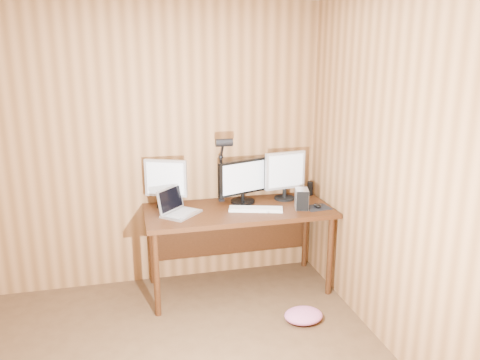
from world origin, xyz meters
name	(u,v)px	position (x,y,z in m)	size (l,w,h in m)	color
room_shell	(127,230)	(0.00, 0.00, 1.25)	(4.00, 4.00, 4.00)	#4E341E
desk	(237,219)	(0.93, 1.70, 0.63)	(1.60, 0.70, 0.75)	#391B0B
monitor_center	(243,181)	(1.01, 1.79, 0.95)	(0.48, 0.22, 0.39)	black
monitor_left	(166,182)	(0.33, 1.83, 0.98)	(0.35, 0.18, 0.42)	black
monitor_right	(285,174)	(1.41, 1.80, 0.99)	(0.39, 0.19, 0.44)	black
laptop	(177,208)	(0.40, 1.62, 0.81)	(0.39, 0.39, 0.22)	silver
keyboard	(256,209)	(1.06, 1.56, 0.76)	(0.48, 0.27, 0.02)	white
mousepad	(317,208)	(1.60, 1.49, 0.75)	(0.21, 0.17, 0.00)	black
mouse	(317,205)	(1.60, 1.49, 0.77)	(0.06, 0.10, 0.04)	black
hard_drive	(302,199)	(1.46, 1.51, 0.84)	(0.14, 0.18, 0.17)	silver
phone	(268,210)	(1.16, 1.51, 0.76)	(0.07, 0.11, 0.01)	silver
speaker	(310,188)	(1.68, 1.87, 0.82)	(0.05, 0.05, 0.13)	black
desk_lamp	(223,160)	(0.83, 1.82, 1.14)	(0.15, 0.21, 0.63)	black
fabric_pile	(303,316)	(1.29, 0.97, 0.05)	(0.31, 0.25, 0.10)	#BF5C87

